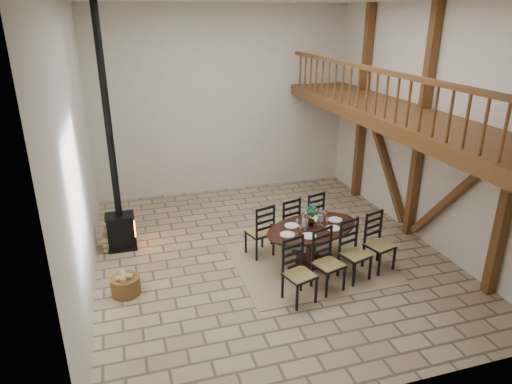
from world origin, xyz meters
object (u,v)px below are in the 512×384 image
object	(u,v)px
log_basket	(126,285)
wood_stove	(117,199)
log_stack	(111,242)
dining_table	(314,247)

from	to	relation	value
log_basket	wood_stove	bearing A→B (deg)	90.26
log_stack	log_basket	bearing A→B (deg)	-82.45
dining_table	wood_stove	size ratio (longest dim) A/B	0.55
wood_stove	log_stack	distance (m)	1.01
dining_table	wood_stove	bearing A→B (deg)	136.36
wood_stove	dining_table	bearing A→B (deg)	-27.21
log_basket	log_stack	distance (m)	1.87
wood_stove	log_basket	size ratio (longest dim) A/B	9.58
log_stack	dining_table	bearing A→B (deg)	-26.37
wood_stove	log_basket	distance (m)	2.06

